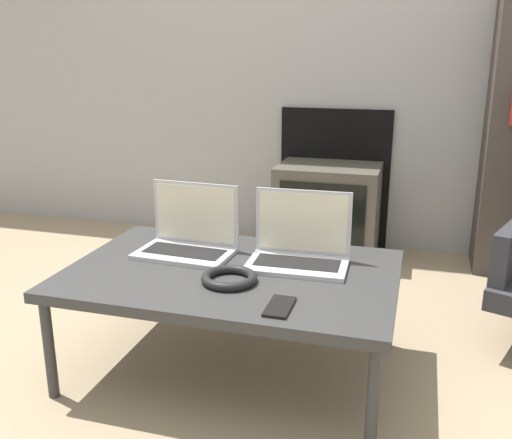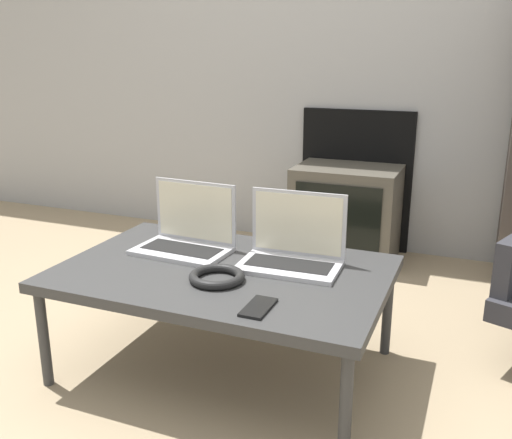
{
  "view_description": "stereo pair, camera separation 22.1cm",
  "coord_description": "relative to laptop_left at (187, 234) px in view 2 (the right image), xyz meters",
  "views": [
    {
      "loc": [
        0.59,
        -1.35,
        1.11
      ],
      "look_at": [
        0.0,
        0.68,
        0.48
      ],
      "focal_mm": 40.0,
      "sensor_mm": 36.0,
      "label": 1
    },
    {
      "loc": [
        0.8,
        -1.28,
        1.11
      ],
      "look_at": [
        0.0,
        0.68,
        0.48
      ],
      "focal_mm": 40.0,
      "sensor_mm": 36.0,
      "label": 2
    }
  ],
  "objects": [
    {
      "name": "table",
      "position": [
        0.21,
        -0.13,
        -0.09
      ],
      "size": [
        1.12,
        0.74,
        0.39
      ],
      "color": "#333333",
      "rests_on": "ground_plane"
    },
    {
      "name": "wall_back",
      "position": [
        0.21,
        1.42,
        0.84
      ],
      "size": [
        7.0,
        0.08,
        2.6
      ],
      "color": "#999999",
      "rests_on": "ground_plane"
    },
    {
      "name": "headphones",
      "position": [
        0.24,
        -0.24,
        -0.04
      ],
      "size": [
        0.18,
        0.18,
        0.03
      ],
      "color": "black",
      "rests_on": "table"
    },
    {
      "name": "tv",
      "position": [
        0.33,
        1.17,
        -0.19
      ],
      "size": [
        0.55,
        0.4,
        0.51
      ],
      "color": "#4C473D",
      "rests_on": "ground_plane"
    },
    {
      "name": "phone",
      "position": [
        0.44,
        -0.38,
        -0.05
      ],
      "size": [
        0.07,
        0.14,
        0.01
      ],
      "color": "black",
      "rests_on": "table"
    },
    {
      "name": "laptop_right",
      "position": [
        0.42,
        0.0,
        0.0
      ],
      "size": [
        0.35,
        0.23,
        0.25
      ],
      "rotation": [
        0.0,
        0.0,
        0.04
      ],
      "color": "#B2B2B7",
      "rests_on": "table"
    },
    {
      "name": "ground_plane",
      "position": [
        0.21,
        -0.51,
        -0.45
      ],
      "size": [
        14.0,
        14.0,
        0.0
      ],
      "primitive_type": "plane",
      "color": "#998466"
    },
    {
      "name": "laptop_left",
      "position": [
        0.0,
        0.0,
        0.0
      ],
      "size": [
        0.36,
        0.24,
        0.25
      ],
      "rotation": [
        0.0,
        0.0,
        -0.05
      ],
      "color": "#B2B2B7",
      "rests_on": "table"
    }
  ]
}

